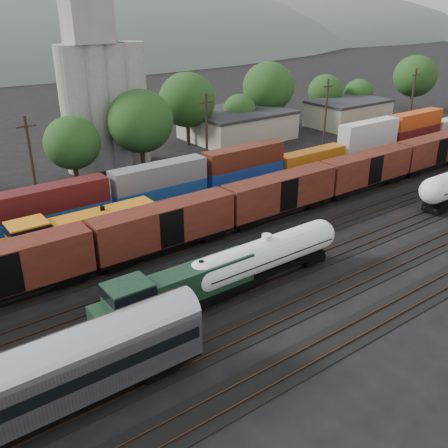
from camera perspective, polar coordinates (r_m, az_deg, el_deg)
ground at (r=49.42m, az=1.23°, el=-3.98°), size 600.00×600.00×0.00m
tracks at (r=49.40m, az=1.23°, el=-3.94°), size 180.00×33.20×0.20m
green_locomotive at (r=39.77m, az=-5.84°, el=-7.69°), size 15.53×2.74×4.11m
tank_car_a at (r=44.63m, az=4.82°, el=-3.59°), size 16.49×2.95×4.32m
passenger_coach at (r=31.60m, az=-23.39°, el=-17.22°), size 24.06×2.97×5.46m
orange_locomotive at (r=51.15m, az=-16.60°, el=-0.89°), size 17.70×2.95×4.43m
boxcar_string at (r=63.15m, az=11.64°, el=4.95°), size 184.40×2.90×4.20m
container_wall at (r=58.28m, az=-10.79°, el=2.94°), size 162.48×2.60×5.80m
grain_silo at (r=77.53m, az=-13.69°, el=14.47°), size 13.40×5.00×29.00m
industrial_sheds at (r=80.01m, az=-10.67°, el=8.61°), size 119.38×17.26×5.10m
tree_band at (r=76.07m, az=-18.54°, el=10.79°), size 165.63×23.55×13.78m
utility_poles at (r=64.75m, az=-10.85°, el=8.35°), size 122.20×0.36×12.00m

